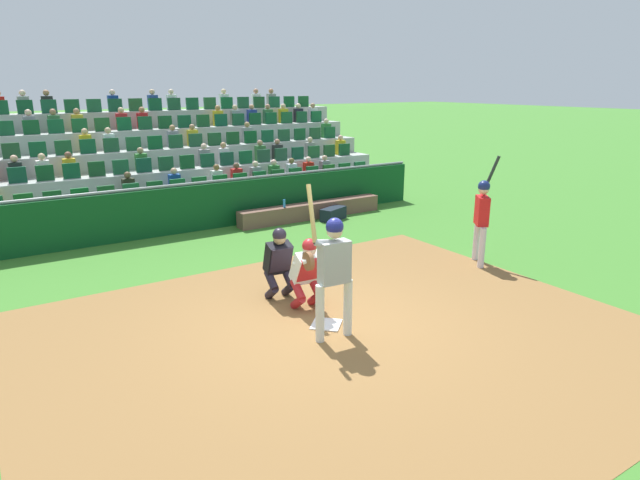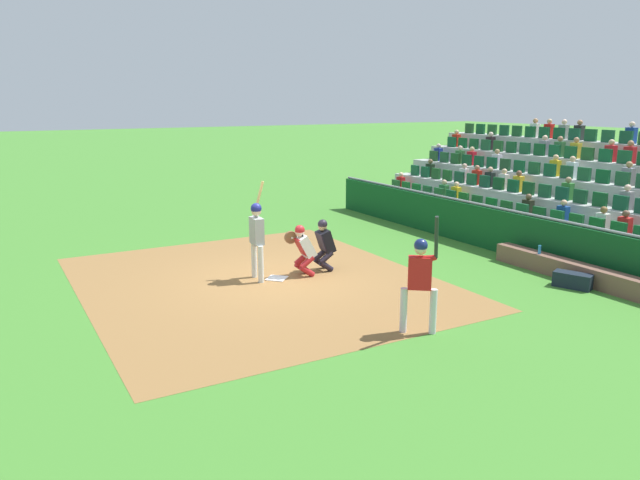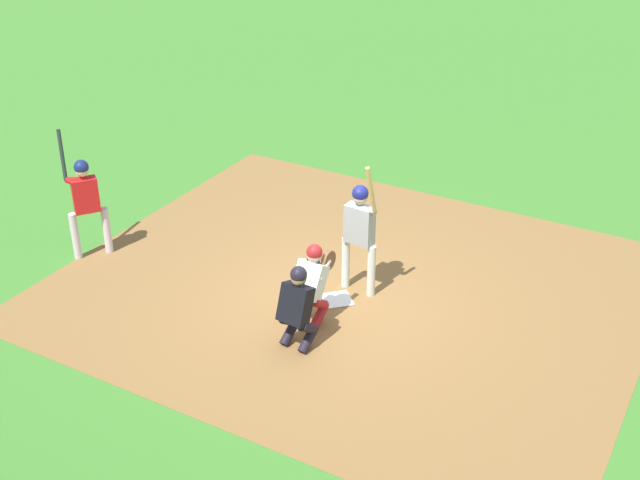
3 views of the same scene
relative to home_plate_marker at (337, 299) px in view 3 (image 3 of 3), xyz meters
The scene contains 7 objects.
ground_plane 0.02m from the home_plate_marker, ahead, with size 160.00×160.00×0.00m, color #3E7D2B.
infield_dirt_patch 0.50m from the home_plate_marker, 90.00° to the left, with size 8.95×7.63×0.01m, color olive.
home_plate_marker is the anchor object (origin of this frame).
batter_at_plate 1.21m from the home_plate_marker, 69.46° to the left, with size 0.62×0.45×2.29m.
catcher_crouching 0.96m from the home_plate_marker, 95.37° to the right, with size 0.49×0.71×1.27m.
home_plate_umpire 1.51m from the home_plate_marker, 86.32° to the right, with size 0.49×0.49×1.31m.
on_deck_batter 4.53m from the home_plate_marker, 169.79° to the right, with size 0.68×0.60×2.22m.
Camera 3 is at (5.06, -9.51, 6.91)m, focal length 45.93 mm.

